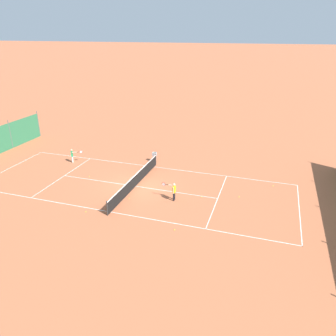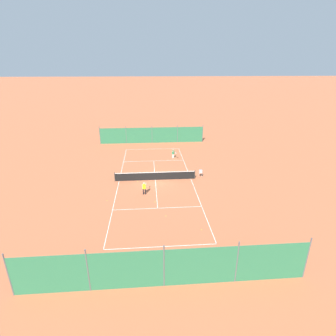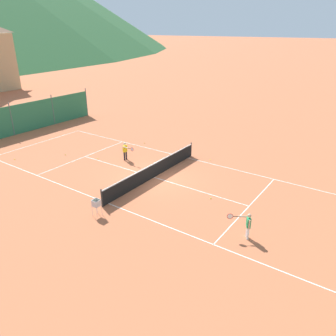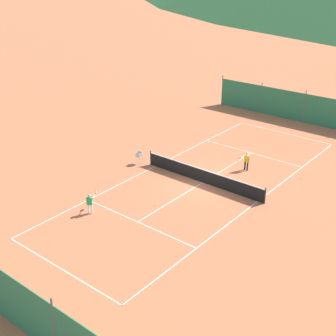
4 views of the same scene
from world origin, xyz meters
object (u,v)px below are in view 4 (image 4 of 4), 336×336
at_px(player_far_service, 246,160).
at_px(ball_hopper, 139,155).
at_px(player_near_service, 90,202).
at_px(tennis_ball_alley_right, 253,145).
at_px(tennis_ball_service_box, 253,214).
at_px(tennis_ball_by_net_left, 155,205).
at_px(tennis_ball_far_corner, 239,130).
at_px(tennis_ball_near_corner, 301,178).
at_px(tennis_net, 203,176).
at_px(tennis_ball_mid_court, 246,158).
at_px(tennis_ball_by_net_right, 232,189).

bearing_deg(player_far_service, ball_hopper, -149.46).
distance_m(player_near_service, tennis_ball_alley_right, 15.36).
bearing_deg(tennis_ball_service_box, tennis_ball_by_net_left, -151.60).
height_order(player_near_service, tennis_ball_far_corner, player_near_service).
relative_size(tennis_ball_alley_right, tennis_ball_near_corner, 1.00).
xyz_separation_m(tennis_ball_far_corner, tennis_ball_by_net_left, (2.89, -14.43, 0.00)).
xyz_separation_m(tennis_ball_far_corner, tennis_ball_near_corner, (8.17, -5.46, 0.00)).
bearing_deg(tennis_net, player_far_service, 70.57).
relative_size(player_near_service, tennis_ball_by_net_left, 19.26).
xyz_separation_m(tennis_ball_alley_right, tennis_ball_by_net_left, (0.20, -12.15, 0.00)).
xyz_separation_m(tennis_ball_near_corner, tennis_ball_mid_court, (-4.65, 0.61, 0.00)).
bearing_deg(tennis_ball_by_net_left, tennis_ball_service_box, 28.40).
relative_size(tennis_ball_mid_court, tennis_ball_service_box, 1.00).
distance_m(player_near_service, tennis_ball_service_box, 9.47).
bearing_deg(tennis_ball_by_net_left, tennis_net, 84.00).
xyz_separation_m(tennis_ball_service_box, ball_hopper, (-9.95, 1.17, 0.62)).
xyz_separation_m(player_near_service, tennis_ball_by_net_right, (4.81, 7.75, -0.71)).
bearing_deg(player_near_service, tennis_ball_by_net_left, 52.44).
height_order(tennis_ball_far_corner, tennis_ball_service_box, same).
height_order(tennis_ball_alley_right, tennis_ball_mid_court, same).
bearing_deg(tennis_ball_by_net_right, player_far_service, 104.50).
relative_size(player_far_service, ball_hopper, 1.48).
bearing_deg(tennis_ball_near_corner, player_near_service, -122.42).
relative_size(tennis_ball_service_box, tennis_ball_by_net_right, 1.00).
distance_m(player_near_service, ball_hopper, 7.41).
relative_size(player_far_service, tennis_ball_service_box, 20.00).
xyz_separation_m(tennis_ball_by_net_right, ball_hopper, (-7.32, -0.78, 0.62)).
height_order(player_far_service, tennis_ball_service_box, player_far_service).
height_order(player_far_service, tennis_ball_near_corner, player_far_service).
bearing_deg(ball_hopper, tennis_net, 4.31).
bearing_deg(ball_hopper, player_near_service, -70.22).
relative_size(tennis_net, tennis_ball_far_corner, 139.09).
bearing_deg(tennis_ball_mid_court, tennis_ball_far_corner, 125.94).
bearing_deg(ball_hopper, tennis_ball_by_net_right, 6.06).
height_order(player_far_service, tennis_ball_by_net_right, player_far_service).
bearing_deg(tennis_ball_by_net_left, tennis_ball_by_net_right, 62.32).
height_order(tennis_net, player_far_service, player_far_service).
relative_size(tennis_ball_alley_right, tennis_ball_by_net_right, 1.00).
distance_m(tennis_ball_by_net_left, tennis_ball_service_box, 5.80).
relative_size(player_near_service, tennis_ball_near_corner, 19.26).
bearing_deg(player_near_service, tennis_ball_by_net_right, 58.17).
bearing_deg(tennis_ball_alley_right, ball_hopper, -119.49).
distance_m(tennis_ball_far_corner, tennis_ball_near_corner, 9.83).
xyz_separation_m(player_far_service, tennis_ball_alley_right, (-1.87, 4.37, -0.74)).
relative_size(player_near_service, tennis_ball_mid_court, 19.26).
bearing_deg(tennis_ball_service_box, tennis_ball_far_corner, 124.37).
relative_size(player_near_service, tennis_ball_by_net_right, 19.26).
distance_m(tennis_ball_alley_right, tennis_ball_by_net_right, 7.91).
distance_m(tennis_ball_alley_right, ball_hopper, 9.47).
bearing_deg(tennis_ball_far_corner, player_far_service, -55.61).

